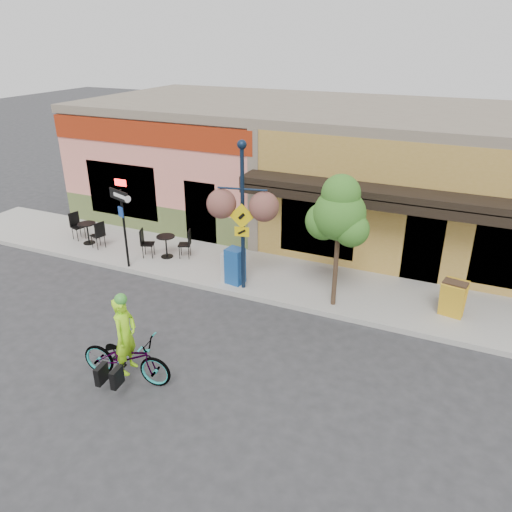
{
  "coord_description": "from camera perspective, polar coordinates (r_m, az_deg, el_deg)",
  "views": [
    {
      "loc": [
        5.45,
        -10.65,
        6.93
      ],
      "look_at": [
        0.41,
        0.5,
        1.4
      ],
      "focal_mm": 35.0,
      "sensor_mm": 36.0,
      "label": 1
    }
  ],
  "objects": [
    {
      "name": "newspaper_box_blue",
      "position": [
        14.52,
        -2.41,
        -1.14
      ],
      "size": [
        0.54,
        0.5,
        1.08
      ],
      "primitive_type": null,
      "rotation": [
        0.0,
        0.0,
        -0.15
      ],
      "color": "#17478D",
      "rests_on": "sidewalk"
    },
    {
      "name": "one_way_sign",
      "position": [
        15.77,
        -14.78,
        2.97
      ],
      "size": [
        0.97,
        0.52,
        2.5
      ],
      "primitive_type": null,
      "rotation": [
        0.0,
        0.0,
        -0.34
      ],
      "color": "black",
      "rests_on": "sidewalk"
    },
    {
      "name": "curb",
      "position": [
        14.21,
        -1.44,
        -4.51
      ],
      "size": [
        24.0,
        0.12,
        0.15
      ],
      "primitive_type": "cube",
      "color": "#A8A59E",
      "rests_on": "ground"
    },
    {
      "name": "newspaper_box_grey",
      "position": [
        14.67,
        -3.04,
        -1.25
      ],
      "size": [
        0.45,
        0.41,
        0.91
      ],
      "primitive_type": null,
      "rotation": [
        0.0,
        0.0,
        0.06
      ],
      "color": "#ACACAC",
      "rests_on": "sidewalk"
    },
    {
      "name": "sandwich_board",
      "position": [
        13.66,
        21.37,
        -4.9
      ],
      "size": [
        0.66,
        0.53,
        0.99
      ],
      "primitive_type": null,
      "rotation": [
        0.0,
        0.0,
        -0.18
      ],
      "color": "gold",
      "rests_on": "sidewalk"
    },
    {
      "name": "building",
      "position": [
        19.52,
        7.49,
        10.25
      ],
      "size": [
        18.2,
        8.2,
        4.5
      ],
      "primitive_type": null,
      "color": "#E88373",
      "rests_on": "ground"
    },
    {
      "name": "lamp_post",
      "position": [
        13.63,
        -1.53,
        4.37
      ],
      "size": [
        1.45,
        0.82,
        4.26
      ],
      "primitive_type": null,
      "rotation": [
        0.0,
        0.0,
        0.21
      ],
      "color": "#112036",
      "rests_on": "sidewalk"
    },
    {
      "name": "cyclist_rider",
      "position": [
        11.03,
        -14.59,
        -9.85
      ],
      "size": [
        0.49,
        0.68,
        1.75
      ],
      "primitive_type": "imported",
      "rotation": [
        0.0,
        0.0,
        1.68
      ],
      "color": "#A9FF1A",
      "rests_on": "ground"
    },
    {
      "name": "street_tree",
      "position": [
        13.0,
        9.29,
        1.59
      ],
      "size": [
        1.51,
        1.51,
        3.65
      ],
      "primitive_type": null,
      "rotation": [
        0.0,
        0.0,
        0.06
      ],
      "color": "#3D7A26",
      "rests_on": "sidewalk"
    },
    {
      "name": "cafe_set_left",
      "position": [
        18.24,
        -18.7,
        2.8
      ],
      "size": [
        1.78,
        1.23,
        0.97
      ],
      "primitive_type": null,
      "rotation": [
        0.0,
        0.0,
        -0.28
      ],
      "color": "black",
      "rests_on": "sidewalk"
    },
    {
      "name": "bicycle",
      "position": [
        11.24,
        -14.61,
        -11.17
      ],
      "size": [
        2.16,
        0.96,
        1.1
      ],
      "primitive_type": "imported",
      "rotation": [
        0.0,
        0.0,
        1.68
      ],
      "color": "maroon",
      "rests_on": "ground"
    },
    {
      "name": "sidewalk",
      "position": [
        15.38,
        0.9,
        -2.14
      ],
      "size": [
        24.0,
        3.0,
        0.15
      ],
      "primitive_type": "cube",
      "color": "#9E9B93",
      "rests_on": "ground"
    },
    {
      "name": "ground",
      "position": [
        13.82,
        -2.43,
        -5.79
      ],
      "size": [
        90.0,
        90.0,
        0.0
      ],
      "primitive_type": "plane",
      "color": "#2D2D30",
      "rests_on": "ground"
    },
    {
      "name": "cafe_set_right",
      "position": [
        16.47,
        -10.24,
        1.43
      ],
      "size": [
        1.78,
        1.34,
        0.96
      ],
      "primitive_type": null,
      "rotation": [
        0.0,
        0.0,
        0.38
      ],
      "color": "black",
      "rests_on": "sidewalk"
    }
  ]
}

